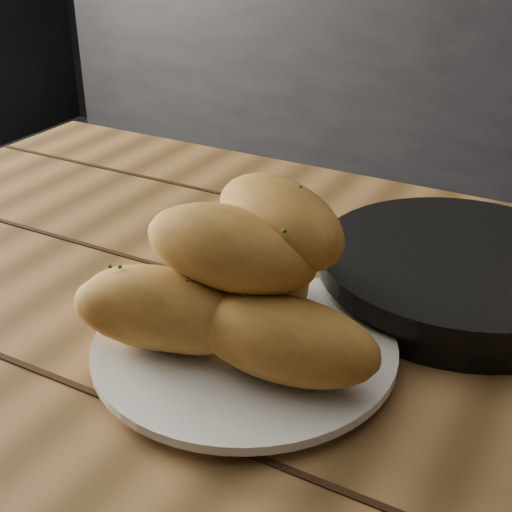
{
  "coord_description": "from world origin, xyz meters",
  "views": [
    {
      "loc": [
        0.63,
        -0.81,
        1.11
      ],
      "look_at": [
        0.38,
        -0.35,
        0.84
      ],
      "focal_mm": 50.0,
      "sensor_mm": 36.0,
      "label": 1
    }
  ],
  "objects_px": {
    "table": "(335,483)",
    "plate": "(245,349)",
    "skillet": "(462,273)",
    "bread_rolls": "(231,285)"
  },
  "relations": [
    {
      "from": "table",
      "to": "plate",
      "type": "bearing_deg",
      "value": -179.91
    },
    {
      "from": "plate",
      "to": "bread_rolls",
      "type": "bearing_deg",
      "value": -163.54
    },
    {
      "from": "table",
      "to": "skillet",
      "type": "relative_size",
      "value": 3.35
    },
    {
      "from": "plate",
      "to": "skillet",
      "type": "relative_size",
      "value": 0.63
    },
    {
      "from": "skillet",
      "to": "table",
      "type": "bearing_deg",
      "value": -102.14
    },
    {
      "from": "bread_rolls",
      "to": "skillet",
      "type": "distance_m",
      "value": 0.25
    },
    {
      "from": "table",
      "to": "plate",
      "type": "xyz_separation_m",
      "value": [
        -0.09,
        -0.0,
        0.11
      ]
    },
    {
      "from": "plate",
      "to": "bread_rolls",
      "type": "xyz_separation_m",
      "value": [
        -0.01,
        -0.0,
        0.06
      ]
    },
    {
      "from": "table",
      "to": "skillet",
      "type": "xyz_separation_m",
      "value": [
        0.04,
        0.2,
        0.13
      ]
    },
    {
      "from": "bread_rolls",
      "to": "skillet",
      "type": "bearing_deg",
      "value": 54.41
    }
  ]
}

